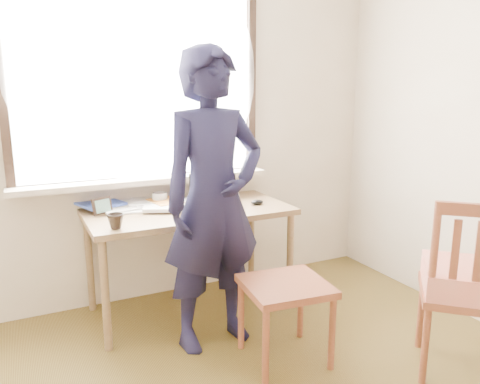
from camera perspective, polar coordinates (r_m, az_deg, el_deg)
name	(u,v)px	position (r m, az deg, el deg)	size (l,w,h in m)	color
room_shell	(300,73)	(1.89, 7.39, 14.14)	(3.52, 4.02, 2.61)	beige
desk	(189,220)	(3.32, -6.21, -3.37)	(1.41, 0.70, 0.75)	brown
laptop	(214,200)	(3.31, -3.23, -0.96)	(0.40, 0.36, 0.23)	black
mug_white	(160,199)	(3.44, -9.76, -0.80)	(0.11, 0.11, 0.09)	white
mug_dark	(116,221)	(2.91, -14.93, -3.47)	(0.10, 0.10, 0.09)	black
mouse	(257,202)	(3.40, 2.10, -1.25)	(0.09, 0.07, 0.04)	black
desk_clutter	(144,204)	(3.40, -11.67, -1.40)	(0.87, 0.54, 0.05)	white
book_a	(132,205)	(3.42, -12.98, -1.54)	(0.22, 0.29, 0.03)	white
book_b	(218,196)	(3.63, -2.68, -0.50)	(0.16, 0.22, 0.02)	white
picture_frame	(102,207)	(3.24, -16.46, -1.78)	(0.13, 0.07, 0.11)	black
work_chair	(285,295)	(2.79, 5.55, -12.36)	(0.52, 0.50, 0.48)	brown
side_chair	(468,283)	(2.89, 26.04, -9.94)	(0.66, 0.66, 1.03)	brown
person	(214,201)	(2.82, -3.21, -1.11)	(0.67, 0.44, 1.83)	black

